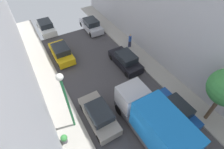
# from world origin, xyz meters

# --- Properties ---
(ground) EXTENTS (32.00, 32.00, 0.00)m
(ground) POSITION_xyz_m (0.00, 0.00, 0.00)
(ground) COLOR #423F42
(sidewalk_right) EXTENTS (2.00, 44.00, 0.15)m
(sidewalk_right) POSITION_xyz_m (5.00, 0.00, 0.07)
(sidewalk_right) COLOR #A8A399
(sidewalk_right) RESTS_ON ground
(parked_car_left_2) EXTENTS (1.78, 4.20, 1.57)m
(parked_car_left_2) POSITION_xyz_m (-2.70, 2.23, 0.72)
(parked_car_left_2) COLOR gray
(parked_car_left_2) RESTS_ON ground
(parked_car_left_3) EXTENTS (1.78, 4.20, 1.57)m
(parked_car_left_3) POSITION_xyz_m (-2.70, 11.34, 0.72)
(parked_car_left_3) COLOR gold
(parked_car_left_3) RESTS_ON ground
(parked_car_left_4) EXTENTS (1.78, 4.20, 1.57)m
(parked_car_left_4) POSITION_xyz_m (-2.70, 17.74, 0.72)
(parked_car_left_4) COLOR white
(parked_car_left_4) RESTS_ON ground
(parked_car_right_2) EXTENTS (1.78, 4.20, 1.57)m
(parked_car_right_2) POSITION_xyz_m (2.70, -0.45, 0.72)
(parked_car_right_2) COLOR #194799
(parked_car_right_2) RESTS_ON ground
(parked_car_right_3) EXTENTS (1.78, 4.20, 1.57)m
(parked_car_right_3) POSITION_xyz_m (2.70, 6.65, 0.72)
(parked_car_right_3) COLOR black
(parked_car_right_3) RESTS_ON ground
(parked_car_right_4) EXTENTS (1.78, 4.20, 1.57)m
(parked_car_right_4) POSITION_xyz_m (2.70, 15.10, 0.72)
(parked_car_right_4) COLOR silver
(parked_car_right_4) RESTS_ON ground
(delivery_truck) EXTENTS (2.26, 6.60, 3.38)m
(delivery_truck) POSITION_xyz_m (0.00, -0.82, 1.79)
(delivery_truck) COLOR #4C4C51
(delivery_truck) RESTS_ON ground
(pedestrian) EXTENTS (0.40, 0.36, 1.72)m
(pedestrian) POSITION_xyz_m (4.88, 9.05, 1.07)
(pedestrian) COLOR #2D334C
(pedestrian) RESTS_ON sidewalk_right
(potted_plant_1) EXTENTS (0.48, 0.48, 0.84)m
(potted_plant_1) POSITION_xyz_m (-5.67, 1.82, 0.62)
(potted_plant_1) COLOR slate
(potted_plant_1) RESTS_ON sidewalk_left
(lamp_post) EXTENTS (0.44, 0.44, 5.56)m
(lamp_post) POSITION_xyz_m (-4.60, 2.76, 3.81)
(lamp_post) COLOR #26723F
(lamp_post) RESTS_ON sidewalk_left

